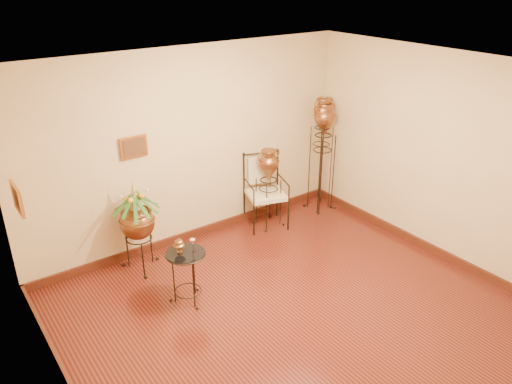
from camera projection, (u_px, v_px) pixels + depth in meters
ground at (305, 323)px, 5.71m from camera, size 5.00×5.00×0.00m
room_shell at (311, 185)px, 4.99m from camera, size 5.02×5.02×2.81m
amphora_tall at (321, 153)px, 8.03m from camera, size 0.48×0.48×1.88m
amphora_mid at (322, 157)px, 8.03m from camera, size 0.45×0.45×1.81m
amphora_short at (268, 188)px, 7.61m from camera, size 0.50×0.50×1.26m
planter_urn at (137, 219)px, 6.43m from camera, size 0.87×0.87×1.33m
armchair at (266, 192)px, 7.61m from camera, size 0.79×0.76×1.13m
side_table at (187, 276)px, 5.94m from camera, size 0.49×0.49×0.86m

